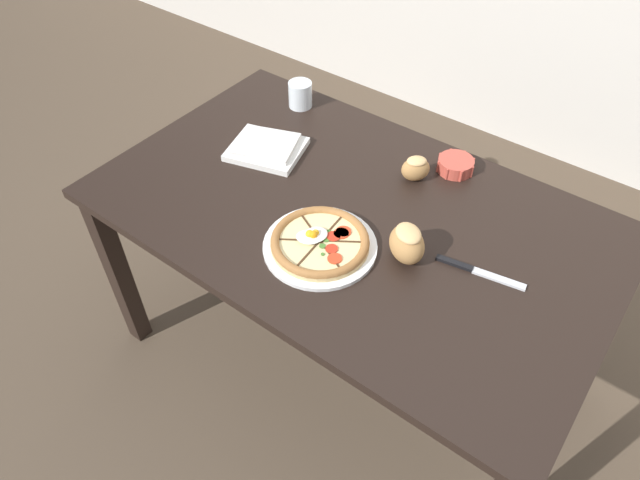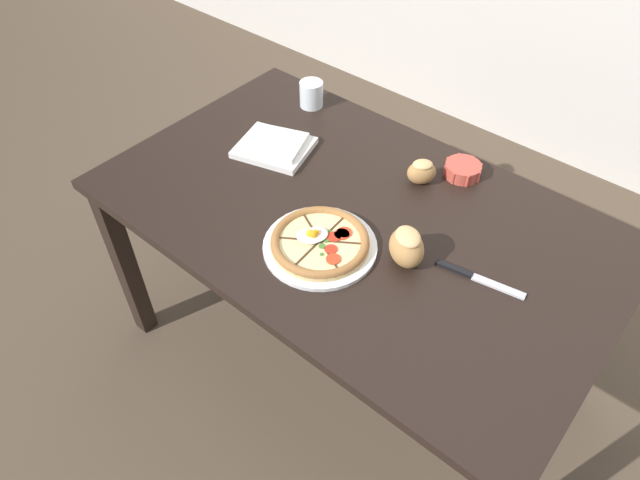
{
  "view_description": "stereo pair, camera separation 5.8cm",
  "coord_description": "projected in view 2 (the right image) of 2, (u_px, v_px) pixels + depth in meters",
  "views": [
    {
      "loc": [
        0.65,
        -1.01,
        1.83
      ],
      "look_at": [
        0.02,
        -0.17,
        0.76
      ],
      "focal_mm": 32.0,
      "sensor_mm": 36.0,
      "label": 1
    },
    {
      "loc": [
        0.69,
        -0.97,
        1.83
      ],
      "look_at": [
        0.02,
        -0.17,
        0.76
      ],
      "focal_mm": 32.0,
      "sensor_mm": 36.0,
      "label": 2
    }
  ],
  "objects": [
    {
      "name": "ground_plane",
      "position": [
        346.0,
        355.0,
        2.14
      ],
      "size": [
        12.0,
        12.0,
        0.0
      ],
      "primitive_type": "plane",
      "color": "brown"
    },
    {
      "name": "napkin_folded",
      "position": [
        274.0,
        146.0,
        1.8
      ],
      "size": [
        0.27,
        0.24,
        0.04
      ],
      "rotation": [
        0.0,
        0.0,
        0.28
      ],
      "color": "silver",
      "rests_on": "dining_table"
    },
    {
      "name": "knife_main",
      "position": [
        478.0,
        278.0,
        1.43
      ],
      "size": [
        0.23,
        0.06,
        0.01
      ],
      "rotation": [
        0.0,
        0.0,
        0.18
      ],
      "color": "silver",
      "rests_on": "dining_table"
    },
    {
      "name": "bread_piece_mid",
      "position": [
        422.0,
        172.0,
        1.68
      ],
      "size": [
        0.11,
        0.11,
        0.08
      ],
      "rotation": [
        0.0,
        0.0,
        0.82
      ],
      "color": "#B27F47",
      "rests_on": "dining_table"
    },
    {
      "name": "dining_table",
      "position": [
        353.0,
        233.0,
        1.68
      ],
      "size": [
        1.47,
        0.89,
        0.73
      ],
      "color": "black",
      "rests_on": "ground_plane"
    },
    {
      "name": "bread_piece_near",
      "position": [
        407.0,
        246.0,
        1.44
      ],
      "size": [
        0.14,
        0.13,
        0.1
      ],
      "rotation": [
        0.0,
        0.0,
        2.53
      ],
      "color": "#B27F47",
      "rests_on": "dining_table"
    },
    {
      "name": "pizza",
      "position": [
        320.0,
        243.0,
        1.5
      ],
      "size": [
        0.3,
        0.3,
        0.05
      ],
      "color": "white",
      "rests_on": "dining_table"
    },
    {
      "name": "water_glass",
      "position": [
        311.0,
        95.0,
        1.97
      ],
      "size": [
        0.08,
        0.08,
        0.09
      ],
      "color": "white",
      "rests_on": "dining_table"
    },
    {
      "name": "ramekin_bowl",
      "position": [
        463.0,
        170.0,
        1.71
      ],
      "size": [
        0.12,
        0.12,
        0.04
      ],
      "color": "#C64C3D",
      "rests_on": "dining_table"
    }
  ]
}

